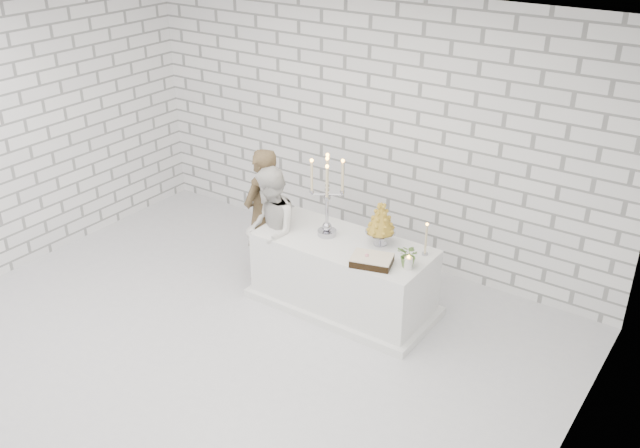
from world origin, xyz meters
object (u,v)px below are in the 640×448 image
(candelabra, at_px, (327,197))
(croquembouche, at_px, (381,223))
(groom, at_px, (263,215))
(bride, at_px, (271,231))
(cake_table, at_px, (343,274))

(candelabra, distance_m, croquembouche, 0.59)
(groom, xyz_separation_m, bride, (0.25, -0.18, -0.05))
(bride, bearing_deg, cake_table, 61.59)
(groom, bearing_deg, cake_table, 89.27)
(groom, height_order, croquembouche, groom)
(bride, xyz_separation_m, candelabra, (0.58, 0.19, 0.48))
(groom, distance_m, croquembouche, 1.40)
(croquembouche, bearing_deg, bride, -164.14)
(groom, xyz_separation_m, croquembouche, (1.37, 0.14, 0.23))
(candelabra, height_order, croquembouche, candelabra)
(cake_table, xyz_separation_m, groom, (-1.05, 0.02, 0.38))
(bride, relative_size, candelabra, 1.64)
(groom, distance_m, candelabra, 0.93)
(cake_table, bearing_deg, bride, -168.71)
(bride, xyz_separation_m, croquembouche, (1.13, 0.32, 0.29))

